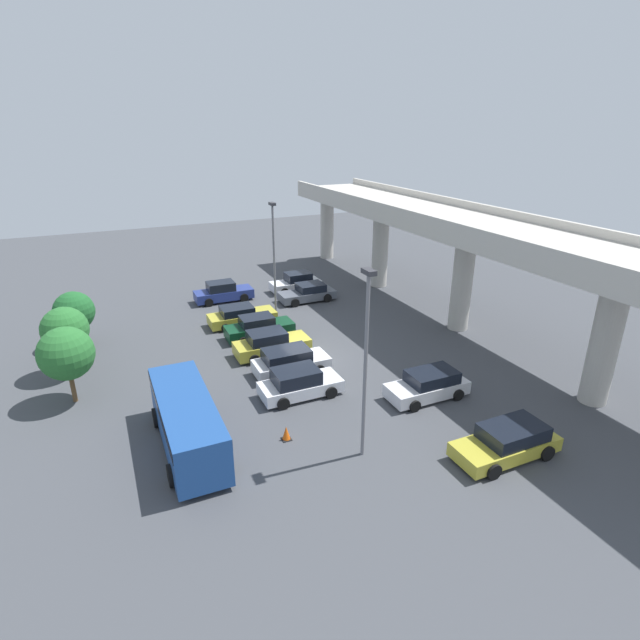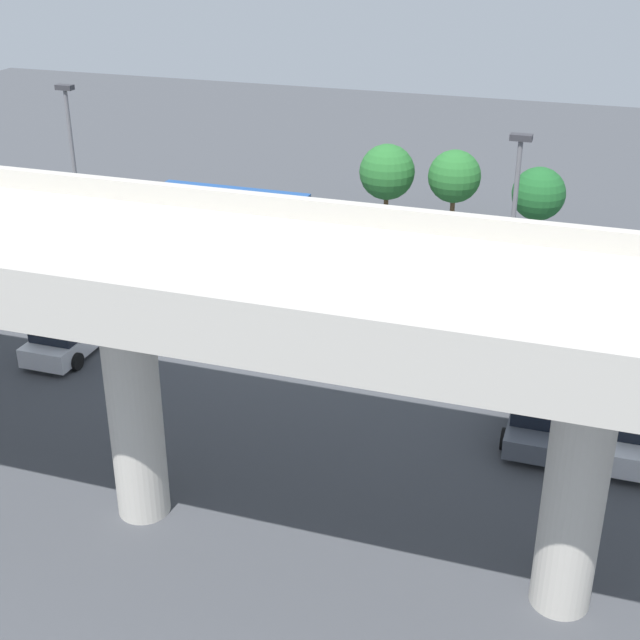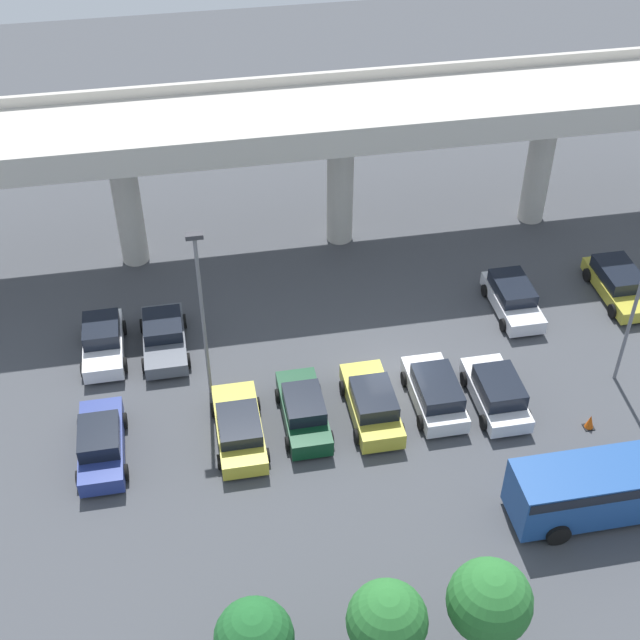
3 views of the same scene
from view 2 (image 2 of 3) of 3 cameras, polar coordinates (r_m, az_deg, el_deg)
ground_plane at (r=34.75m, az=-1.70°, el=-0.64°), size 95.27×95.27×0.00m
highway_overpass at (r=22.23m, az=-12.53°, el=1.91°), size 45.87×6.63×8.32m
parked_car_1 at (r=28.80m, az=14.11°, el=-5.81°), size 2.20×4.64×1.45m
parked_car_2 at (r=34.78m, az=10.60°, el=0.16°), size 2.14×4.87×1.43m
parked_car_3 at (r=34.76m, az=5.90°, el=0.56°), size 2.00×4.66×1.57m
parked_car_4 at (r=35.57m, az=1.32°, el=1.35°), size 2.12×4.78×1.63m
parked_car_5 at (r=36.28m, az=-3.10°, el=1.82°), size 2.14×4.46×1.57m
parked_car_6 at (r=37.68m, az=-6.57°, el=2.59°), size 2.14×4.42×1.60m
parked_car_7 at (r=34.15m, az=-15.54°, el=-0.75°), size 2.09×4.46×1.52m
parked_car_9 at (r=28.73m, az=19.70°, el=-6.50°), size 2.06×4.36×1.64m
shuttle_bus at (r=43.65m, az=-5.80°, el=6.86°), size 7.58×2.58×2.47m
lamp_post_near_aisle at (r=38.61m, az=-15.41°, el=9.06°), size 0.70×0.35×8.57m
lamp_post_mid_lot at (r=30.26m, az=12.13°, el=4.96°), size 0.70×0.35×8.53m
tree_front_left at (r=44.18m, az=13.82°, el=7.84°), size 2.56×2.56×3.78m
tree_front_centre at (r=44.93m, az=8.60°, el=9.07°), size 2.61×2.61×4.17m
tree_front_right at (r=45.52m, az=4.31°, el=9.42°), size 2.80×2.80×4.21m
traffic_cone at (r=41.04m, az=-9.79°, el=3.68°), size 0.44×0.44×0.70m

